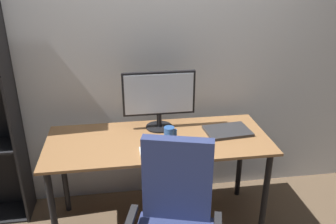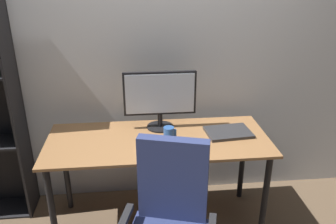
{
  "view_description": "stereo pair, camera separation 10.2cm",
  "coord_description": "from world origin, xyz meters",
  "px_view_note": "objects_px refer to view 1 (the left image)",
  "views": [
    {
      "loc": [
        -0.25,
        -2.17,
        1.88
      ],
      "look_at": [
        0.07,
        0.03,
        0.93
      ],
      "focal_mm": 37.19,
      "sensor_mm": 36.0,
      "label": 1
    },
    {
      "loc": [
        -0.15,
        -2.18,
        1.88
      ],
      "look_at": [
        0.07,
        0.03,
        0.93
      ],
      "focal_mm": 37.19,
      "sensor_mm": 36.0,
      "label": 2
    }
  ],
  "objects_px": {
    "monitor": "(159,97)",
    "keyboard": "(161,150)",
    "desk": "(159,150)",
    "laptop": "(228,131)",
    "mouse": "(193,147)",
    "coffee_mug": "(169,134)"
  },
  "relations": [
    {
      "from": "mouse",
      "to": "laptop",
      "type": "bearing_deg",
      "value": 47.41
    },
    {
      "from": "desk",
      "to": "mouse",
      "type": "distance_m",
      "value": 0.29
    },
    {
      "from": "monitor",
      "to": "keyboard",
      "type": "distance_m",
      "value": 0.44
    },
    {
      "from": "laptop",
      "to": "keyboard",
      "type": "bearing_deg",
      "value": -163.51
    },
    {
      "from": "desk",
      "to": "coffee_mug",
      "type": "relative_size",
      "value": 15.56
    },
    {
      "from": "keyboard",
      "to": "coffee_mug",
      "type": "relative_size",
      "value": 2.87
    },
    {
      "from": "mouse",
      "to": "coffee_mug",
      "type": "relative_size",
      "value": 0.95
    },
    {
      "from": "mouse",
      "to": "keyboard",
      "type": "bearing_deg",
      "value": -165.1
    },
    {
      "from": "keyboard",
      "to": "coffee_mug",
      "type": "xyz_separation_m",
      "value": [
        0.08,
        0.15,
        0.04
      ]
    },
    {
      "from": "keyboard",
      "to": "laptop",
      "type": "xyz_separation_m",
      "value": [
        0.52,
        0.21,
        0.0
      ]
    },
    {
      "from": "keyboard",
      "to": "coffee_mug",
      "type": "distance_m",
      "value": 0.17
    },
    {
      "from": "desk",
      "to": "laptop",
      "type": "distance_m",
      "value": 0.53
    },
    {
      "from": "monitor",
      "to": "coffee_mug",
      "type": "height_order",
      "value": "monitor"
    },
    {
      "from": "monitor",
      "to": "laptop",
      "type": "xyz_separation_m",
      "value": [
        0.49,
        -0.15,
        -0.24
      ]
    },
    {
      "from": "desk",
      "to": "coffee_mug",
      "type": "bearing_deg",
      "value": -22.71
    },
    {
      "from": "coffee_mug",
      "to": "mouse",
      "type": "bearing_deg",
      "value": -45.65
    },
    {
      "from": "keyboard",
      "to": "laptop",
      "type": "bearing_deg",
      "value": 20.72
    },
    {
      "from": "desk",
      "to": "monitor",
      "type": "bearing_deg",
      "value": 80.87
    },
    {
      "from": "desk",
      "to": "keyboard",
      "type": "bearing_deg",
      "value": -91.37
    },
    {
      "from": "monitor",
      "to": "keyboard",
      "type": "height_order",
      "value": "monitor"
    },
    {
      "from": "monitor",
      "to": "desk",
      "type": "bearing_deg",
      "value": -99.13
    },
    {
      "from": "monitor",
      "to": "coffee_mug",
      "type": "xyz_separation_m",
      "value": [
        0.04,
        -0.21,
        -0.2
      ]
    }
  ]
}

